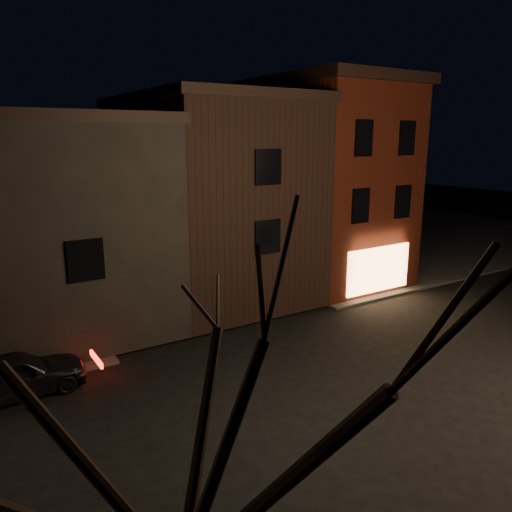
{
  "coord_description": "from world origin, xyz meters",
  "views": [
    {
      "loc": [
        -9.64,
        -11.0,
        7.68
      ],
      "look_at": [
        0.47,
        4.73,
        3.2
      ],
      "focal_mm": 35.0,
      "sensor_mm": 36.0,
      "label": 1
    }
  ],
  "objects": [
    {
      "name": "ground",
      "position": [
        0.0,
        0.0,
        0.0
      ],
      "size": [
        120.0,
        120.0,
        0.0
      ],
      "primitive_type": "plane",
      "color": "black",
      "rests_on": "ground"
    },
    {
      "name": "sidewalk_far_right",
      "position": [
        20.0,
        20.0,
        0.06
      ],
      "size": [
        30.0,
        30.0,
        0.12
      ],
      "primitive_type": "cube",
      "color": "#2D2B28",
      "rests_on": "ground"
    },
    {
      "name": "corner_building",
      "position": [
        8.0,
        9.47,
        5.4
      ],
      "size": [
        6.5,
        8.5,
        10.5
      ],
      "color": "#521A0E",
      "rests_on": "ground"
    },
    {
      "name": "row_building_a",
      "position": [
        1.5,
        10.5,
        4.83
      ],
      "size": [
        7.3,
        10.3,
        9.4
      ],
      "color": "black",
      "rests_on": "ground"
    },
    {
      "name": "row_building_b",
      "position": [
        -5.75,
        10.5,
        4.33
      ],
      "size": [
        7.8,
        10.3,
        8.4
      ],
      "color": "black",
      "rests_on": "ground"
    },
    {
      "name": "bare_tree_left",
      "position": [
        -8.0,
        -7.0,
        5.43
      ],
      "size": [
        5.6,
        5.6,
        7.5
      ],
      "color": "black",
      "rests_on": "sidewalk_near_left"
    },
    {
      "name": "parked_car_a",
      "position": [
        -8.34,
        4.5,
        0.7
      ],
      "size": [
        4.17,
        1.84,
        1.4
      ],
      "primitive_type": "imported",
      "rotation": [
        0.0,
        0.0,
        1.62
      ],
      "color": "black",
      "rests_on": "ground"
    }
  ]
}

